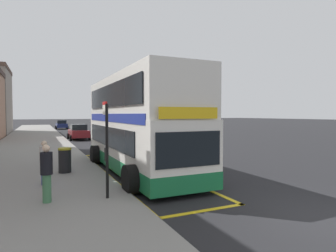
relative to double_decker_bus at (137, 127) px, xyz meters
name	(u,v)px	position (x,y,z in m)	size (l,w,h in m)	color
ground_plane	(95,135)	(2.46, 24.06, -2.06)	(260.00, 260.00, 0.00)	black
pavement_near	(35,136)	(-4.54, 24.06, -1.99)	(6.00, 76.00, 0.14)	gray
double_decker_bus	(137,127)	(0.00, 0.00, 0.00)	(3.29, 10.06, 4.40)	white
bus_bay_markings	(134,171)	(-0.12, 0.09, -2.06)	(2.85, 12.35, 0.01)	gold
bus_stop_sign	(106,142)	(-2.34, -4.07, -0.23)	(0.09, 0.51, 2.92)	black
parked_car_navy_far	(62,125)	(-0.26, 41.87, -1.26)	(2.09, 4.20, 1.62)	navy
parked_car_maroon_ahead	(79,132)	(-0.28, 18.52, -1.26)	(2.09, 4.20, 1.62)	maroon
pedestrian_waiting_near_sign	(47,171)	(-4.01, -3.83, -1.02)	(0.34, 0.34, 1.67)	#3F724C
pedestrian_further_back	(45,161)	(-4.02, -1.57, -1.07)	(0.34, 0.34, 1.59)	#33478C
litter_bin	(65,160)	(-3.17, 0.40, -1.38)	(0.56, 0.56, 1.08)	black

